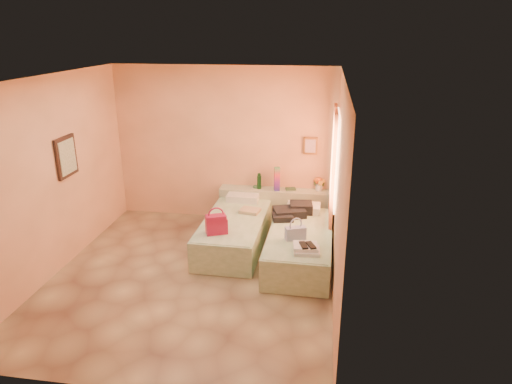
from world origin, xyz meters
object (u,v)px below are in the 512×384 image
(headboard_ledge, at_px, (276,206))
(bed_left, at_px, (235,232))
(bed_right, at_px, (300,246))
(towel_stack, at_px, (307,249))
(flower_vase, at_px, (319,183))
(magenta_handbag, at_px, (216,224))
(blue_handbag, at_px, (295,233))
(water_bottle, at_px, (259,181))
(green_book, at_px, (291,189))

(headboard_ledge, height_order, bed_left, headboard_ledge)
(bed_right, relative_size, towel_stack, 5.71)
(towel_stack, bearing_deg, flower_vase, 87.12)
(bed_left, relative_size, flower_vase, 7.07)
(bed_right, xyz_separation_m, magenta_handbag, (-1.24, -0.26, 0.40))
(bed_right, height_order, blue_handbag, blue_handbag)
(magenta_handbag, bearing_deg, flower_vase, 25.77)
(bed_left, distance_m, blue_handbag, 1.26)
(headboard_ledge, bearing_deg, bed_left, -118.26)
(magenta_handbag, height_order, blue_handbag, magenta_handbag)
(bed_right, distance_m, flower_vase, 1.59)
(bed_left, distance_m, towel_stack, 1.62)
(headboard_ledge, bearing_deg, flower_vase, 5.62)
(headboard_ledge, xyz_separation_m, flower_vase, (0.76, 0.07, 0.47))
(magenta_handbag, xyz_separation_m, towel_stack, (1.36, -0.41, -0.10))
(water_bottle, bearing_deg, green_book, 2.87)
(flower_vase, relative_size, towel_stack, 0.81)
(headboard_ledge, relative_size, towel_stack, 5.86)
(headboard_ledge, relative_size, blue_handbag, 6.98)
(flower_vase, bearing_deg, bed_right, -99.00)
(water_bottle, xyz_separation_m, towel_stack, (0.96, -2.07, -0.24))
(water_bottle, distance_m, blue_handbag, 1.86)
(headboard_ledge, height_order, blue_handbag, blue_handbag)
(headboard_ledge, relative_size, bed_right, 1.02)
(green_book, xyz_separation_m, magenta_handbag, (-0.97, -1.68, -0.02))
(water_bottle, distance_m, green_book, 0.58)
(bed_left, xyz_separation_m, flower_vase, (1.32, 1.12, 0.54))
(bed_left, bearing_deg, headboard_ledge, 62.80)
(magenta_handbag, distance_m, blue_handbag, 1.18)
(green_book, height_order, magenta_handbag, magenta_handbag)
(bed_left, relative_size, magenta_handbag, 6.35)
(water_bottle, relative_size, blue_handbag, 0.95)
(blue_handbag, height_order, towel_stack, blue_handbag)
(water_bottle, xyz_separation_m, flower_vase, (1.07, 0.08, 0.00))
(magenta_handbag, relative_size, towel_stack, 0.90)
(bed_left, height_order, towel_stack, towel_stack)
(blue_handbag, relative_size, towel_stack, 0.84)
(bed_left, bearing_deg, flower_vase, 41.43)
(green_book, bearing_deg, bed_right, -93.18)
(bed_left, distance_m, flower_vase, 1.82)
(headboard_ledge, xyz_separation_m, towel_stack, (0.65, -2.07, 0.23))
(flower_vase, distance_m, blue_handbag, 1.80)
(bed_right, height_order, water_bottle, water_bottle)
(green_book, height_order, blue_handbag, blue_handbag)
(bed_right, height_order, flower_vase, flower_vase)
(water_bottle, bearing_deg, towel_stack, -65.04)
(magenta_handbag, bearing_deg, towel_stack, -40.80)
(green_book, bearing_deg, magenta_handbag, -133.77)
(bed_right, bearing_deg, headboard_ledge, 111.63)
(water_bottle, bearing_deg, flower_vase, 4.17)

